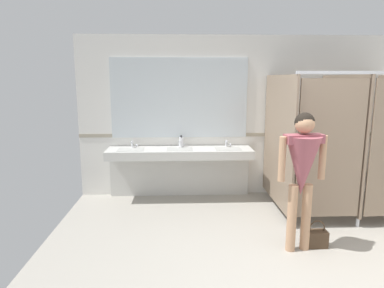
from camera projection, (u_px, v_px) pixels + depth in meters
name	position (u px, v px, depth m)	size (l,w,h in m)	color
ground_plane	(315.00, 280.00, 3.55)	(6.18, 5.85, 0.10)	#9E998E
wall_back	(259.00, 117.00, 5.92)	(6.18, 0.12, 2.71)	silver
wall_back_tile_band	(260.00, 135.00, 5.92)	(6.18, 0.01, 0.06)	#9E937F
vanity_counter	(180.00, 162.00, 5.75)	(2.38, 0.53, 0.98)	silver
mirror_panel	(179.00, 98.00, 5.74)	(2.28, 0.02, 1.33)	silver
bathroom_stalls	(347.00, 142.00, 5.00)	(1.96, 1.52, 2.10)	#84705B
person_standing	(302.00, 165.00, 3.89)	(0.57, 0.45, 1.63)	tan
handbag	(316.00, 238.00, 4.13)	(0.25, 0.14, 0.34)	#3F2D1E
soap_dispenser	(181.00, 142.00, 5.76)	(0.07, 0.07, 0.20)	white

